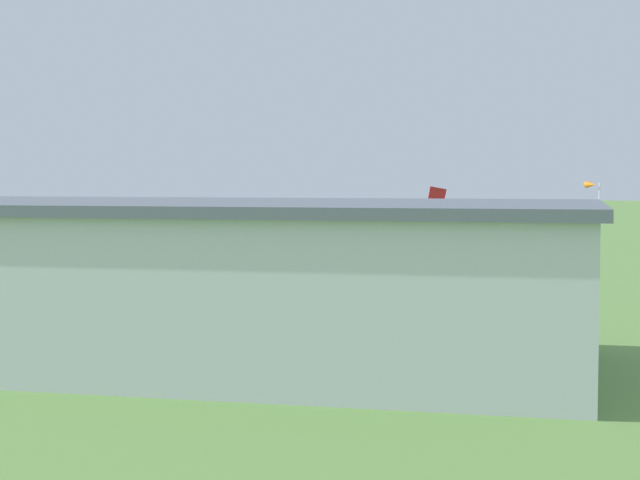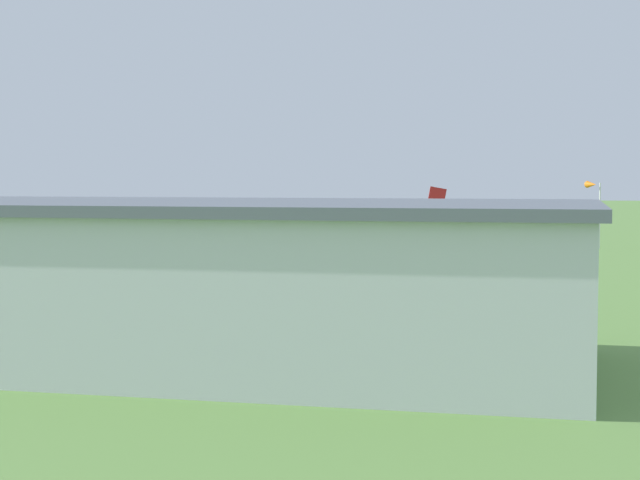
% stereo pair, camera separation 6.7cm
% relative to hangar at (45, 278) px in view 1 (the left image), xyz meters
% --- Properties ---
extents(ground_plane, '(400.00, 400.00, 0.00)m').
position_rel_hangar_xyz_m(ground_plane, '(-2.67, -41.10, -2.72)').
color(ground_plane, '#608C42').
extents(hangar, '(37.56, 12.40, 5.43)m').
position_rel_hangar_xyz_m(hangar, '(0.00, 0.00, 0.00)').
color(hangar, silver).
rests_on(hangar, ground_plane).
extents(biplane, '(6.90, 8.01, 4.00)m').
position_rel_hangar_xyz_m(biplane, '(-7.15, -36.18, 0.64)').
color(biplane, '#B21E1E').
extents(person_crossing_taxiway, '(0.51, 0.51, 1.61)m').
position_rel_hangar_xyz_m(person_crossing_taxiway, '(-14.45, -17.61, -1.93)').
color(person_crossing_taxiway, beige).
rests_on(person_crossing_taxiway, ground_plane).
extents(person_watching_takeoff, '(0.46, 0.46, 1.55)m').
position_rel_hangar_xyz_m(person_watching_takeoff, '(9.70, -17.92, -1.96)').
color(person_watching_takeoff, '#33723F').
rests_on(person_watching_takeoff, ground_plane).
extents(windsock, '(1.36, 1.42, 5.82)m').
position_rel_hangar_xyz_m(windsock, '(-20.75, -59.64, 2.40)').
color(windsock, silver).
rests_on(windsock, ground_plane).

